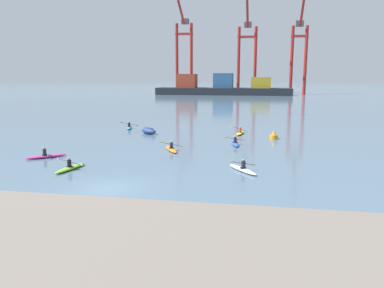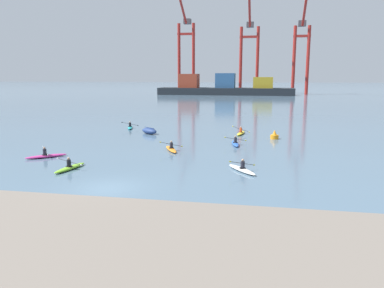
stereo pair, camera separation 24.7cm
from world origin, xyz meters
name	(u,v)px [view 1 (the left image)]	position (x,y,z in m)	size (l,w,h in m)	color
ground_plane	(109,189)	(0.00, 0.00, 0.00)	(800.00, 800.00, 0.00)	slate
container_barge	(222,88)	(-4.78, 118.51, 2.58)	(49.28, 9.11, 7.84)	#1E2328
gantry_crane_west	(184,47)	(-21.77, 131.64, 18.48)	(7.15, 18.50, 36.88)	maroon
gantry_crane_west_mid	(247,48)	(3.44, 132.09, 17.73)	(7.73, 19.66, 35.79)	maroon
gantry_crane_east_mid	(299,46)	(22.70, 126.36, 17.57)	(6.21, 18.71, 37.84)	maroon
capsized_dinghy	(149,131)	(-4.02, 22.04, 0.35)	(2.71, 2.50, 0.76)	navy
channel_buoy	(274,136)	(10.66, 20.95, 0.36)	(0.90, 0.90, 1.00)	orange
kayak_orange	(171,149)	(1.02, 12.43, 0.17)	(2.06, 3.31, 0.95)	orange
kayak_lime	(70,167)	(-4.66, 4.04, 0.17)	(2.24, 3.45, 0.95)	#7ABC2D
kayak_yellow	(240,133)	(6.83, 23.70, 0.17)	(2.20, 3.45, 0.99)	yellow
kayak_white	(243,169)	(7.93, 5.83, 0.17)	(2.46, 3.12, 0.95)	silver
kayak_blue	(235,143)	(6.67, 16.53, 0.17)	(2.24, 3.45, 0.95)	#2856B2
kayak_magenta	(46,156)	(-8.70, 7.47, 0.17)	(2.95, 2.70, 0.95)	#C13384
kayak_teal	(129,127)	(-7.90, 26.09, 0.17)	(2.16, 3.42, 0.95)	teal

